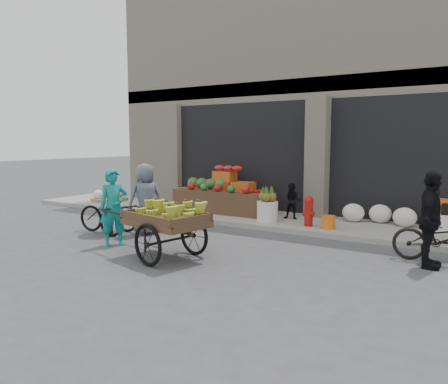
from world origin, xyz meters
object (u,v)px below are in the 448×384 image
Objects in this scene: pineapple_bin at (267,211)px; cyclist at (430,220)px; banana_cart at (164,217)px; vendor_grey at (145,199)px; seated_person at (292,201)px; bicycle at (445,238)px; tricycle_cart at (110,209)px; fire_hydrant at (309,210)px; vendor_woman at (114,208)px; orange_bucket at (328,222)px.

pineapple_bin is 4.33m from cyclist.
vendor_grey reaches higher than banana_cart.
cyclist is at bearing -24.80° from pineapple_bin.
banana_cart is at bearing -108.12° from seated_person.
banana_cart is 1.63× the size of vendor_grey.
bicycle is (6.02, 0.94, -0.36)m from vendor_grey.
pineapple_bin is at bearing 37.49° from tricycle_cart.
vendor_grey is 5.84m from cyclist.
fire_hydrant is at bearing 27.22° from tricycle_cart.
vendor_woman reaches higher than banana_cart.
vendor_grey is at bearing -138.07° from seated_person.
vendor_woman is 1.18m from vendor_grey.
seated_person is 0.58× the size of vendor_grey.
banana_cart is at bearing -30.03° from tricycle_cart.
banana_cart reaches higher than bicycle.
banana_cart is at bearing -116.71° from orange_bucket.
fire_hydrant is (1.10, -0.05, 0.13)m from pineapple_bin.
fire_hydrant is 4.46m from vendor_woman.
seated_person is 4.27m from cyclist.
vendor_woman reaches higher than bicycle.
tricycle_cart is 0.88m from vendor_grey.
banana_cart reaches higher than fire_hydrant.
pineapple_bin is at bearing -133.69° from seated_person.
tricycle_cart is 6.64m from cyclist.
vendor_woman is 0.96× the size of vendor_grey.
cyclist is (-0.20, -0.40, 0.36)m from bicycle.
cyclist is (3.51, -2.41, 0.23)m from seated_person.
tricycle_cart is at bearing -148.28° from orange_bucket.
vendor_woman reaches higher than seated_person.
vendor_grey reaches higher than orange_bucket.
pineapple_bin is 0.75m from seated_person.
pineapple_bin is at bearing 176.42° from orange_bucket.
orange_bucket is (0.50, -0.05, -0.23)m from fire_hydrant.
pineapple_bin is 3.82m from tricycle_cart.
vendor_grey is (-2.31, -2.94, 0.22)m from seated_person.
pineapple_bin is 1.62× the size of orange_bucket.
tricycle_cart is 0.89× the size of cyclist.
vendor_woman is 6.19m from bicycle.
fire_hydrant is at bearing 64.76° from bicycle.
vendor_grey reaches higher than vendor_woman.
banana_cart is 1.50m from vendor_woman.
pineapple_bin is at bearing 177.40° from fire_hydrant.
vendor_grey is at bearing -129.11° from pineapple_bin.
pineapple_bin reaches higher than orange_bucket.
pineapple_bin is 3.05m from vendor_grey.
cyclist reaches higher than fire_hydrant.
banana_cart is at bearing -93.31° from pineapple_bin.
orange_bucket is at bearing -11.74° from vendor_woman.
orange_bucket is 5.01m from tricycle_cart.
tricycle_cart reaches higher than bicycle.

